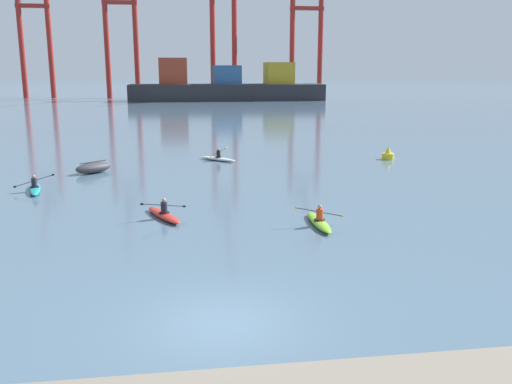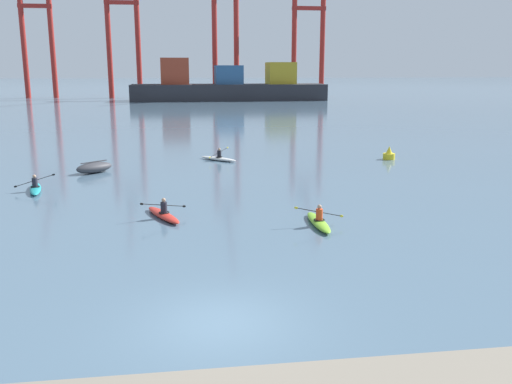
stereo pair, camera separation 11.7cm
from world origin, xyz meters
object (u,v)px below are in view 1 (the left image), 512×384
object	(u,v)px
gantry_crane_east	(307,24)
channel_buoy	(388,155)
gantry_crane_west_mid	(120,22)
kayak_white	(218,158)
gantry_crane_west	(34,25)
kayak_lime	(319,221)
kayak_teal	(35,188)
kayak_red	(164,214)
capsized_dinghy	(93,168)
gantry_crane_east_mid	(224,14)
container_barge	(226,87)

from	to	relation	value
gantry_crane_east	channel_buoy	xyz separation A→B (m)	(-15.57, -93.35, -16.61)
gantry_crane_west_mid	gantry_crane_east	distance (m)	43.40
gantry_crane_west_mid	kayak_white	bearing A→B (deg)	-80.86
gantry_crane_west	gantry_crane_west_mid	world-z (taller)	gantry_crane_west_mid
gantry_crane_west	kayak_lime	size ratio (longest dim) A/B	9.79
gantry_crane_west	gantry_crane_east	bearing A→B (deg)	-3.31
gantry_crane_west	kayak_teal	distance (m)	108.71
gantry_crane_west_mid	channel_buoy	xyz separation A→B (m)	(27.82, -94.04, -16.77)
gantry_crane_west	kayak_red	size ratio (longest dim) A/B	9.93
channel_buoy	kayak_lime	bearing A→B (deg)	-120.13
gantry_crane_east	capsized_dinghy	world-z (taller)	gantry_crane_east
capsized_dinghy	kayak_teal	world-z (taller)	kayak_teal
gantry_crane_west_mid	kayak_white	distance (m)	95.54
gantry_crane_east	kayak_red	distance (m)	113.92
gantry_crane_east	kayak_white	xyz separation A→B (m)	(-28.45, -92.14, -16.80)
gantry_crane_west_mid	kayak_lime	xyz separation A→B (m)	(18.04, -110.89, -16.95)
gantry_crane_east	kayak_red	size ratio (longest dim) A/B	10.82
kayak_white	kayak_red	world-z (taller)	same
gantry_crane_east_mid	capsized_dinghy	bearing A→B (deg)	-100.25
channel_buoy	kayak_lime	xyz separation A→B (m)	(-9.78, -16.85, -0.19)
container_barge	kayak_white	size ratio (longest dim) A/B	14.68
gantry_crane_east	channel_buoy	size ratio (longest dim) A/B	36.31
container_barge	gantry_crane_east	bearing A→B (deg)	30.23
kayak_white	gantry_crane_west	bearing A→B (deg)	109.81
container_barge	channel_buoy	distance (m)	81.54
gantry_crane_west	gantry_crane_east	world-z (taller)	gantry_crane_east
kayak_lime	kayak_red	bearing A→B (deg)	162.05
kayak_teal	gantry_crane_east_mid	bearing A→B (deg)	78.90
container_barge	kayak_white	distance (m)	80.56
gantry_crane_east_mid	kayak_white	bearing A→B (deg)	-95.34
kayak_red	gantry_crane_east_mid	bearing A→B (deg)	83.47
capsized_dinghy	kayak_white	xyz separation A→B (m)	(8.50, 3.81, -0.18)
gantry_crane_west_mid	kayak_lime	distance (m)	113.62
kayak_teal	container_barge	bearing A→B (deg)	78.08
gantry_crane_west_mid	capsized_dinghy	xyz separation A→B (m)	(6.44, -96.64, -16.78)
kayak_teal	kayak_lime	world-z (taller)	same
container_barge	kayak_white	bearing A→B (deg)	-95.60
gantry_crane_east_mid	kayak_red	xyz separation A→B (m)	(-12.07, -105.36, -18.59)
kayak_lime	kayak_white	bearing A→B (deg)	99.75
gantry_crane_west	gantry_crane_east	xyz separation A→B (m)	(62.95, -3.64, 0.50)
capsized_dinghy	gantry_crane_east_mid	bearing A→B (deg)	79.75
gantry_crane_east_mid	gantry_crane_east	xyz separation A→B (m)	(20.08, 2.64, -1.79)
channel_buoy	kayak_red	xyz separation A→B (m)	(-16.58, -14.65, -0.19)
capsized_dinghy	gantry_crane_east	bearing A→B (deg)	68.94
gantry_crane_west_mid	channel_buoy	bearing A→B (deg)	-73.52
gantry_crane_west	capsized_dinghy	size ratio (longest dim) A/B	12.44
capsized_dinghy	kayak_lime	xyz separation A→B (m)	(11.60, -14.25, -0.18)
kayak_teal	kayak_lime	xyz separation A→B (m)	(14.08, -8.96, 0.00)
gantry_crane_east_mid	kayak_lime	size ratio (longest dim) A/B	11.45
capsized_dinghy	kayak_red	size ratio (longest dim) A/B	0.80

